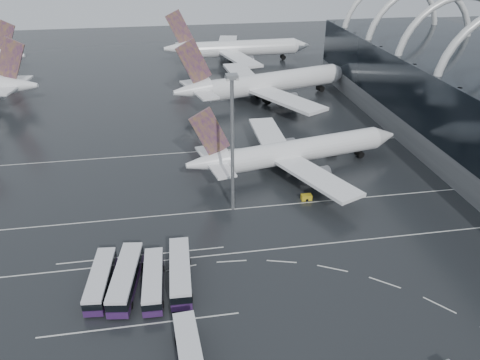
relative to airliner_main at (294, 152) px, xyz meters
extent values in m
plane|color=black|center=(-9.77, -26.68, -4.42)|extent=(420.00, 420.00, 0.00)
torus|color=silver|center=(48.23, 20.32, 13.58)|extent=(33.80, 1.80, 33.80)
torus|color=silver|center=(48.23, 39.32, 13.58)|extent=(33.80, 1.80, 33.80)
torus|color=silver|center=(48.23, 58.32, 13.58)|extent=(33.80, 1.80, 33.80)
cube|color=silver|center=(-9.77, -28.68, -4.41)|extent=(120.00, 0.25, 0.01)
cube|color=silver|center=(-9.77, -14.68, -4.41)|extent=(120.00, 0.25, 0.01)
cube|color=silver|center=(-9.77, 13.32, -4.41)|extent=(120.00, 0.25, 0.01)
cube|color=silver|center=(-33.77, -42.68, -4.41)|extent=(28.00, 0.25, 0.01)
cube|color=silver|center=(-33.77, -26.68, -4.41)|extent=(28.00, 0.25, 0.01)
cylinder|color=white|center=(2.60, 0.53, 0.16)|extent=(37.79, 12.64, 5.21)
cone|color=white|center=(23.61, 4.84, 0.16)|extent=(6.33, 6.19, 5.21)
cone|color=white|center=(-20.17, -4.14, 1.06)|extent=(9.84, 6.91, 5.21)
cube|color=#3F1868|center=(-19.29, -3.96, 7.71)|extent=(8.58, 2.27, 11.04)
cube|color=white|center=(-18.41, -3.78, 1.06)|extent=(7.21, 16.65, 0.45)
cube|color=white|center=(1.34, -11.19, -0.38)|extent=(14.75, 23.09, 0.72)
cube|color=white|center=(-3.17, 10.81, -0.38)|extent=(6.45, 22.50, 0.72)
cylinder|color=slate|center=(3.35, -7.56, -1.99)|extent=(5.45, 3.98, 3.05)
cylinder|color=slate|center=(0.10, 8.27, -1.99)|extent=(5.45, 3.98, 3.05)
cube|color=black|center=(-0.92, -0.19, -3.43)|extent=(11.71, 7.80, 1.98)
cylinder|color=white|center=(7.02, 49.24, 1.24)|extent=(44.76, 18.66, 6.44)
cone|color=white|center=(31.70, 56.41, 1.24)|extent=(8.19, 8.04, 6.44)
cone|color=white|center=(-19.79, 41.45, 2.35)|extent=(12.45, 9.28, 6.44)
cube|color=#3F1868|center=(-18.72, 41.76, 10.56)|extent=(10.45, 3.62, 13.64)
cube|color=white|center=(-17.66, 42.07, 2.35)|extent=(10.37, 20.58, 0.55)
cube|color=white|center=(6.63, 34.68, 0.58)|extent=(19.96, 28.12, 0.89)
cube|color=white|center=(-1.11, 61.32, 0.58)|extent=(9.78, 28.24, 0.89)
cylinder|color=slate|center=(8.74, 39.34, -1.42)|extent=(6.91, 5.33, 3.77)
cylinder|color=slate|center=(3.17, 58.52, -1.42)|extent=(6.91, 5.33, 3.77)
cube|color=black|center=(2.76, 48.00, -3.20)|extent=(14.77, 10.54, 2.44)
cylinder|color=white|center=(5.57, 97.56, 1.13)|extent=(42.48, 7.36, 6.32)
cone|color=white|center=(29.99, 98.16, 1.13)|extent=(6.69, 6.47, 6.32)
cone|color=white|center=(-21.04, 96.90, 2.22)|extent=(11.04, 6.58, 6.32)
cube|color=#3F1868|center=(-19.95, 96.93, 10.28)|extent=(10.50, 0.91, 13.39)
cube|color=white|center=(-18.86, 96.95, 2.22)|extent=(5.38, 19.71, 0.54)
cube|color=white|center=(1.55, 83.84, 0.48)|extent=(13.73, 28.25, 0.87)
cube|color=white|center=(0.88, 111.05, 0.48)|extent=(12.49, 28.16, 0.87)
cylinder|color=slate|center=(4.72, 87.73, -1.48)|extent=(6.08, 3.85, 3.70)
cylinder|color=slate|center=(4.24, 107.33, -1.48)|extent=(6.08, 3.85, 3.70)
cube|color=black|center=(1.21, 97.45, -3.22)|extent=(13.23, 7.29, 2.40)
cone|color=white|center=(-70.92, 55.74, 2.18)|extent=(11.72, 8.00, 6.28)
cube|color=#3F1868|center=(-71.99, 55.92, 10.19)|extent=(10.39, 2.39, 13.31)
cube|color=white|center=(-73.06, 56.11, 2.18)|extent=(8.07, 20.02, 0.54)
cone|color=white|center=(-83.78, 98.37, 1.52)|extent=(10.38, 6.85, 5.65)
cube|color=#3F1868|center=(-84.75, 98.49, 8.72)|extent=(9.37, 1.79, 11.97)
cube|color=white|center=(-85.71, 98.62, 1.52)|extent=(6.60, 17.94, 0.49)
cube|color=#301542|center=(-39.70, -34.08, -3.54)|extent=(4.01, 12.91, 1.07)
cube|color=black|center=(-39.70, -34.08, -2.37)|extent=(4.04, 12.66, 1.27)
cube|color=silver|center=(-39.70, -34.08, -1.51)|extent=(4.01, 12.91, 0.44)
cylinder|color=black|center=(-38.73, -38.25, -3.93)|extent=(0.43, 1.00, 0.98)
cylinder|color=black|center=(-41.44, -38.00, -3.93)|extent=(0.43, 1.00, 0.98)
cylinder|color=black|center=(-37.97, -30.16, -3.93)|extent=(0.43, 1.00, 0.98)
cylinder|color=black|center=(-40.68, -29.91, -3.93)|extent=(0.43, 1.00, 0.98)
cube|color=#301542|center=(-35.89, -34.47, -3.45)|extent=(5.10, 14.32, 1.19)
cube|color=black|center=(-35.89, -34.47, -2.15)|extent=(5.12, 14.05, 1.40)
cube|color=silver|center=(-35.89, -34.47, -1.21)|extent=(5.10, 14.32, 0.49)
cylinder|color=black|center=(-35.05, -39.13, -3.88)|extent=(0.53, 1.12, 1.08)
cylinder|color=black|center=(-38.02, -38.70, -3.88)|extent=(0.53, 1.12, 1.08)
cylinder|color=black|center=(-33.77, -30.25, -3.88)|extent=(0.53, 1.12, 1.08)
cylinder|color=black|center=(-36.74, -29.82, -3.88)|extent=(0.53, 1.12, 1.08)
cube|color=#301542|center=(-31.76, -35.49, -3.54)|extent=(3.27, 12.80, 1.08)
cube|color=black|center=(-31.76, -35.49, -2.37)|extent=(3.32, 12.55, 1.27)
cube|color=silver|center=(-31.76, -35.49, -1.51)|extent=(3.27, 12.80, 0.44)
cylinder|color=black|center=(-30.54, -39.60, -3.93)|extent=(0.38, 0.99, 0.98)
cylinder|color=black|center=(-33.26, -39.51, -3.93)|extent=(0.38, 0.99, 0.98)
cylinder|color=black|center=(-30.26, -31.47, -3.93)|extent=(0.38, 0.99, 0.98)
cylinder|color=black|center=(-32.98, -31.38, -3.93)|extent=(0.38, 0.99, 0.98)
cube|color=#301542|center=(-27.60, -34.38, -3.45)|extent=(3.57, 14.05, 1.18)
cube|color=black|center=(-27.60, -34.38, -2.16)|extent=(3.62, 13.77, 1.40)
cube|color=silver|center=(-27.60, -34.38, -1.23)|extent=(3.57, 14.05, 0.48)
cylinder|color=black|center=(-26.25, -38.89, -3.88)|extent=(0.41, 1.09, 1.07)
cylinder|color=black|center=(-29.24, -38.80, -3.88)|extent=(0.41, 1.09, 1.07)
cylinder|color=black|center=(-25.96, -29.97, -3.88)|extent=(0.41, 1.09, 1.07)
cylinder|color=black|center=(-28.95, -29.87, -3.88)|extent=(0.41, 1.09, 1.07)
cube|color=black|center=(-27.31, -50.91, -2.32)|extent=(3.73, 12.89, 1.30)
cube|color=silver|center=(-27.31, -50.91, -1.45)|extent=(3.68, 13.15, 0.45)
cylinder|color=black|center=(-26.18, -46.68, -3.92)|extent=(0.41, 1.02, 1.00)
cylinder|color=black|center=(-28.96, -46.85, -3.92)|extent=(0.41, 1.02, 1.00)
cylinder|color=gray|center=(-16.23, -14.51, 8.74)|extent=(0.66, 0.66, 26.32)
cube|color=gray|center=(-16.23, -14.51, 22.19)|extent=(2.07, 2.07, 0.75)
cube|color=silver|center=(-16.23, -14.51, 21.90)|extent=(1.88, 1.88, 0.38)
cube|color=slate|center=(11.28, 6.33, -3.74)|extent=(2.49, 1.47, 1.36)
cube|color=gold|center=(-0.91, -13.56, -3.84)|extent=(2.13, 1.26, 1.16)
cube|color=gold|center=(6.97, 7.38, -3.90)|extent=(1.91, 1.13, 1.04)
camera|label=1|loc=(-27.93, -92.16, 44.75)|focal=35.00mm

